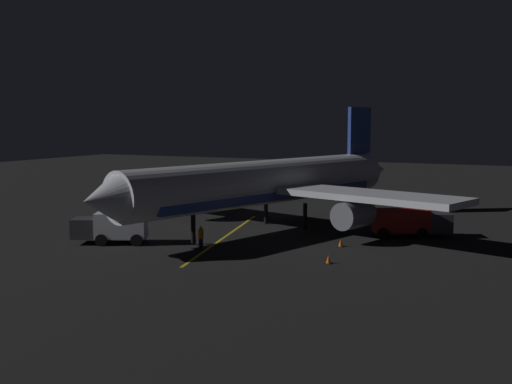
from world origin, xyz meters
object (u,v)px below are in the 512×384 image
(baggage_truck, at_px, (114,228))
(catering_truck, at_px, (408,222))
(traffic_cone_near_left, at_px, (137,239))
(traffic_cone_near_right, at_px, (341,243))
(traffic_cone_under_wing, at_px, (328,260))
(ground_crew_worker, at_px, (201,238))
(airliner, at_px, (271,184))

(baggage_truck, xyz_separation_m, catering_truck, (-19.67, -12.44, -0.05))
(traffic_cone_near_left, bearing_deg, catering_truck, -148.87)
(traffic_cone_near_right, distance_m, traffic_cone_under_wing, 5.79)
(catering_truck, relative_size, traffic_cone_near_left, 11.77)
(ground_crew_worker, relative_size, traffic_cone_near_left, 3.16)
(ground_crew_worker, bearing_deg, traffic_cone_under_wing, 178.99)
(traffic_cone_under_wing, bearing_deg, catering_truck, -102.72)
(traffic_cone_under_wing, bearing_deg, baggage_truck, 1.97)
(ground_crew_worker, bearing_deg, catering_truck, -136.79)
(airliner, height_order, traffic_cone_under_wing, airliner)
(catering_truck, height_order, traffic_cone_near_right, catering_truck)
(ground_crew_worker, distance_m, traffic_cone_near_left, 6.08)
(airliner, xyz_separation_m, traffic_cone_near_right, (-7.72, 4.50, -3.70))
(catering_truck, bearing_deg, traffic_cone_near_right, 59.13)
(airliner, relative_size, catering_truck, 5.58)
(traffic_cone_near_left, xyz_separation_m, traffic_cone_near_right, (-14.77, -4.99, 0.00))
(baggage_truck, distance_m, traffic_cone_near_right, 17.21)
(traffic_cone_near_left, bearing_deg, traffic_cone_near_right, -161.35)
(baggage_truck, height_order, traffic_cone_near_right, baggage_truck)
(airliner, bearing_deg, traffic_cone_near_right, 149.78)
(catering_truck, height_order, traffic_cone_near_left, catering_truck)
(airliner, height_order, baggage_truck, airliner)
(catering_truck, xyz_separation_m, ground_crew_worker, (12.44, 11.69, -0.29))
(ground_crew_worker, relative_size, traffic_cone_under_wing, 3.16)
(catering_truck, bearing_deg, baggage_truck, 32.32)
(catering_truck, distance_m, ground_crew_worker, 17.07)
(airliner, relative_size, baggage_truck, 6.12)
(airliner, xyz_separation_m, catering_truck, (-11.41, -1.66, -2.77))
(catering_truck, relative_size, ground_crew_worker, 3.72)
(traffic_cone_near_left, distance_m, traffic_cone_under_wing, 15.80)
(airliner, distance_m, ground_crew_worker, 10.53)
(airliner, xyz_separation_m, traffic_cone_near_left, (7.05, 9.49, -3.70))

